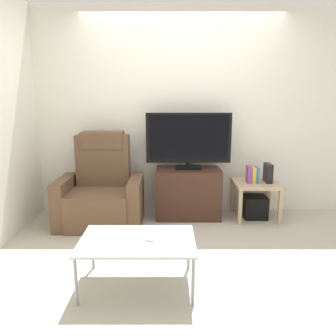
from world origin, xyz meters
TOP-DOWN VIEW (x-y plane):
  - ground_plane at (0.00, 0.00)m, footprint 6.40×6.40m
  - wall_back at (0.00, 1.13)m, footprint 6.40×0.06m
  - tv_stand at (0.08, 0.84)m, footprint 0.80×0.46m
  - television at (0.08, 0.86)m, footprint 1.04×0.20m
  - recliner_armchair at (-0.97, 0.64)m, footprint 0.98×0.78m
  - side_table at (0.92, 0.80)m, footprint 0.54×0.54m
  - subwoofer_box at (0.92, 0.80)m, footprint 0.28×0.28m
  - book_leftmost at (0.82, 0.78)m, footprint 0.05×0.13m
  - book_middle at (0.87, 0.78)m, footprint 0.05×0.12m
  - book_rightmost at (0.91, 0.78)m, footprint 0.04×0.11m
  - game_console at (1.06, 0.81)m, footprint 0.07×0.20m
  - coffee_table at (-0.41, -0.77)m, footprint 0.90×0.60m
  - cell_phone at (-0.30, -0.74)m, footprint 0.11×0.16m

SIDE VIEW (x-z plane):
  - ground_plane at x=0.00m, z-range 0.00..0.00m
  - subwoofer_box at x=0.92m, z-range 0.00..0.28m
  - tv_stand at x=0.08m, z-range 0.00..0.62m
  - coffee_table at x=-0.41m, z-range 0.17..0.57m
  - recliner_armchair at x=-0.97m, z-range -0.17..0.91m
  - side_table at x=0.92m, z-range 0.16..0.61m
  - cell_phone at x=-0.30m, z-range 0.39..0.40m
  - book_middle at x=0.87m, z-range 0.46..0.65m
  - book_rightmost at x=0.91m, z-range 0.46..0.65m
  - book_leftmost at x=0.82m, z-range 0.46..0.67m
  - game_console at x=1.06m, z-range 0.46..0.69m
  - television at x=0.08m, z-range 0.64..1.33m
  - wall_back at x=0.00m, z-range 0.00..2.60m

